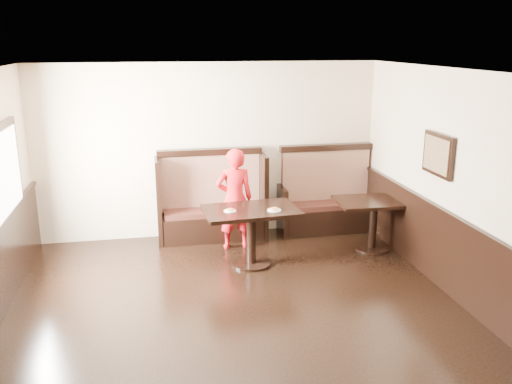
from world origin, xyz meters
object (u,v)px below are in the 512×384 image
object	(u,v)px
child	(234,199)
booth_neighbor	(327,202)
table_neighbor	(374,213)
booth_main	(212,206)
table_main	(251,222)

from	to	relation	value
child	booth_neighbor	bearing A→B (deg)	-164.59
booth_neighbor	table_neighbor	bearing A→B (deg)	-67.63
booth_neighbor	table_neighbor	size ratio (longest dim) A/B	1.42
booth_main	booth_neighbor	bearing A→B (deg)	-0.05
table_main	table_neighbor	bearing A→B (deg)	2.53
table_main	table_neighbor	size ratio (longest dim) A/B	1.18
table_neighbor	child	bearing A→B (deg)	168.94
booth_neighbor	child	distance (m)	1.76
table_neighbor	child	size ratio (longest dim) A/B	0.74
table_main	child	bearing A→B (deg)	95.84
booth_main	table_main	xyz separation A→B (m)	(0.42, -1.23, 0.12)
booth_neighbor	table_main	distance (m)	1.97
booth_main	table_neighbor	xyz separation A→B (m)	(2.36, -1.00, 0.06)
booth_neighbor	child	world-z (taller)	child
table_main	child	xyz separation A→B (m)	(-0.12, 0.71, 0.14)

